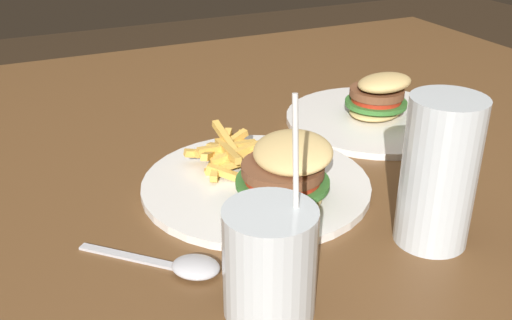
% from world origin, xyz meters
% --- Properties ---
extents(dining_table, '(1.30, 1.38, 0.75)m').
position_xyz_m(dining_table, '(0.00, 0.00, 0.66)').
color(dining_table, brown).
rests_on(dining_table, ground_plane).
extents(meal_plate_near, '(0.29, 0.29, 0.09)m').
position_xyz_m(meal_plate_near, '(0.06, -0.10, 0.78)').
color(meal_plate_near, white).
rests_on(meal_plate_near, dining_table).
extents(beer_glass, '(0.08, 0.08, 0.16)m').
position_xyz_m(beer_glass, '(0.22, 0.02, 0.83)').
color(beer_glass, silver).
rests_on(beer_glass, dining_table).
extents(juice_glass, '(0.08, 0.08, 0.20)m').
position_xyz_m(juice_glass, '(0.25, -0.19, 0.80)').
color(juice_glass, silver).
rests_on(juice_glass, dining_table).
extents(spoon, '(0.13, 0.13, 0.01)m').
position_xyz_m(spoon, '(0.17, -0.23, 0.76)').
color(spoon, silver).
rests_on(spoon, dining_table).
extents(meal_plate_far, '(0.28, 0.28, 0.08)m').
position_xyz_m(meal_plate_far, '(-0.07, 0.16, 0.78)').
color(meal_plate_far, white).
rests_on(meal_plate_far, dining_table).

